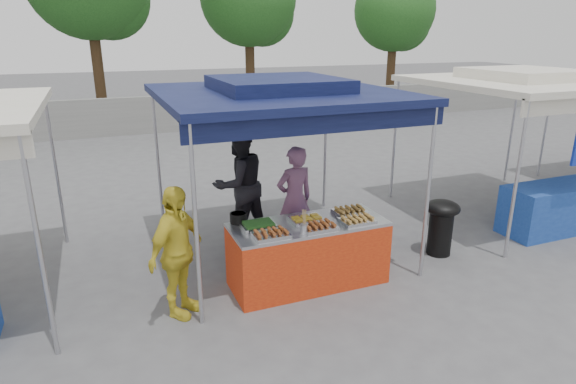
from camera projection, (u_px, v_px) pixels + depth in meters
name	position (u px, v px, depth m)	size (l,w,h in m)	color
ground_plane	(305.00, 279.00, 6.46)	(80.00, 80.00, 0.00)	#555557
back_wall	(171.00, 114.00, 15.96)	(40.00, 0.25, 1.20)	slate
main_canopy	(278.00, 93.00, 6.57)	(3.20, 3.20, 2.57)	#B1B1B8
neighbor_stall_right	(537.00, 130.00, 8.06)	(3.20, 3.20, 2.57)	#B1B1B8
tree_2	(252.00, 1.00, 18.23)	(3.68, 3.65, 6.27)	#3D2917
tree_3	(397.00, 14.00, 19.96)	(3.40, 3.32, 5.70)	#3D2917
vendor_table	(308.00, 253.00, 6.24)	(2.00, 0.80, 0.85)	#B72F10
food_tray_fl	(271.00, 234.00, 5.67)	(0.42, 0.30, 0.07)	silver
food_tray_fm	(318.00, 227.00, 5.89)	(0.42, 0.30, 0.07)	silver
food_tray_fr	(357.00, 220.00, 6.10)	(0.42, 0.30, 0.07)	silver
food_tray_bl	(259.00, 225.00, 5.94)	(0.42, 0.30, 0.07)	silver
food_tray_bm	(307.00, 219.00, 6.14)	(0.42, 0.30, 0.07)	silver
food_tray_br	(350.00, 211.00, 6.41)	(0.42, 0.30, 0.07)	silver
cooking_pot	(239.00, 218.00, 6.10)	(0.22, 0.22, 0.13)	black
skewer_cup	(304.00, 229.00, 5.78)	(0.09, 0.09, 0.11)	#B1B1B8
wok_burner	(441.00, 222.00, 7.06)	(0.50, 0.50, 0.85)	black
crate_left	(272.00, 259.00, 6.67)	(0.52, 0.37, 0.31)	#122C99
crate_right	(312.00, 246.00, 7.06)	(0.56, 0.39, 0.33)	#122C99
crate_stacked	(312.00, 226.00, 6.96)	(0.53, 0.37, 0.32)	#122C99
vendor_woman	(295.00, 200.00, 7.10)	(0.59, 0.39, 1.61)	#825275
helper_man	(240.00, 184.00, 7.41)	(0.90, 0.70, 1.86)	black
customer_person	(177.00, 253.00, 5.43)	(0.92, 0.38, 1.57)	gold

